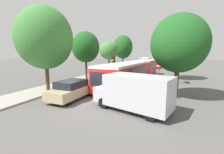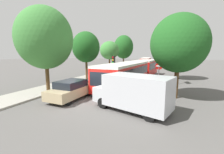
{
  "view_description": "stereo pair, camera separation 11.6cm",
  "coord_description": "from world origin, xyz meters",
  "px_view_note": "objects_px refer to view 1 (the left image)",
  "views": [
    {
      "loc": [
        5.82,
        -9.48,
        3.61
      ],
      "look_at": [
        0.2,
        5.09,
        1.2
      ],
      "focal_mm": 24.0,
      "sensor_mm": 36.0,
      "label": 1
    },
    {
      "loc": [
        5.93,
        -9.44,
        3.61
      ],
      "look_at": [
        0.2,
        5.09,
        1.2
      ],
      "focal_mm": 24.0,
      "sensor_mm": 36.0,
      "label": 2
    }
  ],
  "objects_px": {
    "tree_left_distant": "(123,47)",
    "tree_left_near": "(45,40)",
    "queued_car_navy": "(129,69)",
    "traffic_light": "(113,64)",
    "queued_car_blue": "(105,78)",
    "queued_car_red": "(135,66)",
    "tree_right_mid": "(177,50)",
    "direction_sign_post": "(175,63)",
    "city_bus_rear": "(145,61)",
    "white_van": "(134,92)",
    "articulated_bus": "(135,70)",
    "queued_car_tan": "(72,89)",
    "no_entry_sign": "(159,72)",
    "tree_left_mid": "(86,48)",
    "queued_car_white": "(120,72)",
    "tree_left_far": "(109,50)",
    "tree_right_near": "(179,44)"
  },
  "relations": [
    {
      "from": "direction_sign_post",
      "to": "articulated_bus",
      "type": "bearing_deg",
      "value": -15.56
    },
    {
      "from": "articulated_bus",
      "to": "queued_car_tan",
      "type": "distance_m",
      "value": 10.0
    },
    {
      "from": "queued_car_tan",
      "to": "tree_right_near",
      "type": "bearing_deg",
      "value": -64.83
    },
    {
      "from": "no_entry_sign",
      "to": "white_van",
      "type": "bearing_deg",
      "value": -9.98
    },
    {
      "from": "tree_left_near",
      "to": "tree_right_mid",
      "type": "distance_m",
      "value": 17.02
    },
    {
      "from": "tree_left_near",
      "to": "tree_left_distant",
      "type": "relative_size",
      "value": 0.98
    },
    {
      "from": "direction_sign_post",
      "to": "tree_left_near",
      "type": "xyz_separation_m",
      "value": [
        -11.6,
        -8.15,
        2.35
      ]
    },
    {
      "from": "traffic_light",
      "to": "tree_right_near",
      "type": "relative_size",
      "value": 0.51
    },
    {
      "from": "queued_car_tan",
      "to": "articulated_bus",
      "type": "bearing_deg",
      "value": -15.54
    },
    {
      "from": "queued_car_navy",
      "to": "tree_left_mid",
      "type": "distance_m",
      "value": 11.64
    },
    {
      "from": "white_van",
      "to": "city_bus_rear",
      "type": "bearing_deg",
      "value": -66.28
    },
    {
      "from": "queued_car_white",
      "to": "tree_left_far",
      "type": "bearing_deg",
      "value": 40.27
    },
    {
      "from": "queued_car_red",
      "to": "no_entry_sign",
      "type": "height_order",
      "value": "no_entry_sign"
    },
    {
      "from": "queued_car_white",
      "to": "tree_right_near",
      "type": "bearing_deg",
      "value": -137.71
    },
    {
      "from": "direction_sign_post",
      "to": "white_van",
      "type": "bearing_deg",
      "value": 61.29
    },
    {
      "from": "city_bus_rear",
      "to": "white_van",
      "type": "relative_size",
      "value": 2.14
    },
    {
      "from": "queued_car_red",
      "to": "direction_sign_post",
      "type": "xyz_separation_m",
      "value": [
        8.17,
        -15.51,
        1.83
      ]
    },
    {
      "from": "articulated_bus",
      "to": "traffic_light",
      "type": "bearing_deg",
      "value": -19.29
    },
    {
      "from": "queued_car_blue",
      "to": "traffic_light",
      "type": "bearing_deg",
      "value": -116.11
    },
    {
      "from": "traffic_light",
      "to": "queued_car_tan",
      "type": "bearing_deg",
      "value": -4.54
    },
    {
      "from": "queued_car_tan",
      "to": "tree_left_near",
      "type": "height_order",
      "value": "tree_left_near"
    },
    {
      "from": "queued_car_tan",
      "to": "queued_car_white",
      "type": "height_order",
      "value": "queued_car_tan"
    },
    {
      "from": "traffic_light",
      "to": "no_entry_sign",
      "type": "distance_m",
      "value": 4.95
    },
    {
      "from": "white_van",
      "to": "tree_left_distant",
      "type": "height_order",
      "value": "tree_left_distant"
    },
    {
      "from": "traffic_light",
      "to": "tree_left_mid",
      "type": "distance_m",
      "value": 5.92
    },
    {
      "from": "queued_car_red",
      "to": "tree_left_distant",
      "type": "bearing_deg",
      "value": 76.29
    },
    {
      "from": "queued_car_blue",
      "to": "queued_car_red",
      "type": "bearing_deg",
      "value": 3.4
    },
    {
      "from": "tree_left_distant",
      "to": "traffic_light",
      "type": "bearing_deg",
      "value": -75.9
    },
    {
      "from": "white_van",
      "to": "tree_left_far",
      "type": "bearing_deg",
      "value": -47.42
    },
    {
      "from": "no_entry_sign",
      "to": "city_bus_rear",
      "type": "bearing_deg",
      "value": -169.18
    },
    {
      "from": "articulated_bus",
      "to": "queued_car_navy",
      "type": "height_order",
      "value": "articulated_bus"
    },
    {
      "from": "articulated_bus",
      "to": "tree_left_distant",
      "type": "distance_m",
      "value": 18.06
    },
    {
      "from": "queued_car_red",
      "to": "tree_right_mid",
      "type": "height_order",
      "value": "tree_right_mid"
    },
    {
      "from": "tree_left_distant",
      "to": "tree_left_near",
      "type": "bearing_deg",
      "value": -90.19
    },
    {
      "from": "tree_left_near",
      "to": "tree_left_far",
      "type": "height_order",
      "value": "tree_left_near"
    },
    {
      "from": "traffic_light",
      "to": "tree_left_near",
      "type": "distance_m",
      "value": 7.24
    },
    {
      "from": "queued_car_tan",
      "to": "tree_left_distant",
      "type": "xyz_separation_m",
      "value": [
        -3.64,
        25.84,
        4.52
      ]
    },
    {
      "from": "tree_left_distant",
      "to": "city_bus_rear",
      "type": "bearing_deg",
      "value": 75.52
    },
    {
      "from": "queued_car_white",
      "to": "no_entry_sign",
      "type": "distance_m",
      "value": 10.06
    },
    {
      "from": "traffic_light",
      "to": "queued_car_red",
      "type": "bearing_deg",
      "value": -165.56
    },
    {
      "from": "queued_car_navy",
      "to": "white_van",
      "type": "bearing_deg",
      "value": -161.99
    },
    {
      "from": "queued_car_blue",
      "to": "no_entry_sign",
      "type": "bearing_deg",
      "value": -98.97
    },
    {
      "from": "queued_car_blue",
      "to": "no_entry_sign",
      "type": "distance_m",
      "value": 6.47
    },
    {
      "from": "queued_car_tan",
      "to": "direction_sign_post",
      "type": "bearing_deg",
      "value": -37.73
    },
    {
      "from": "queued_car_blue",
      "to": "no_entry_sign",
      "type": "relative_size",
      "value": 1.55
    },
    {
      "from": "tree_right_mid",
      "to": "queued_car_navy",
      "type": "bearing_deg",
      "value": 147.16
    },
    {
      "from": "city_bus_rear",
      "to": "tree_left_near",
      "type": "xyz_separation_m",
      "value": [
        -3.53,
        -37.96,
        3.51
      ]
    },
    {
      "from": "queued_car_white",
      "to": "tree_left_near",
      "type": "bearing_deg",
      "value": 165.3
    },
    {
      "from": "queued_car_tan",
      "to": "queued_car_blue",
      "type": "xyz_separation_m",
      "value": [
        0.06,
        6.46,
        -0.02
      ]
    },
    {
      "from": "tree_left_distant",
      "to": "queued_car_navy",
      "type": "bearing_deg",
      "value": -64.15
    }
  ]
}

